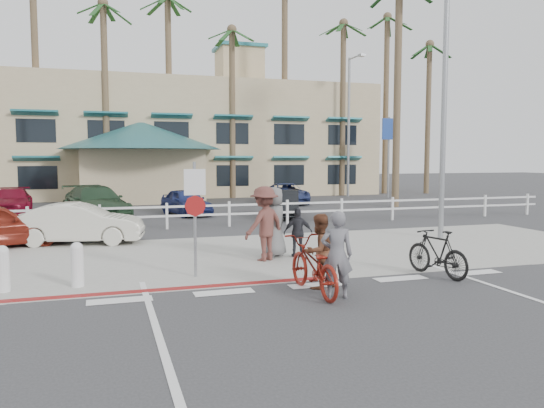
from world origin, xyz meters
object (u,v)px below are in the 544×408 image
object	(u,v)px
bike_red	(313,266)
bike_black	(437,253)
car_white_sedan	(79,224)
sign_post	(195,213)

from	to	relation	value
bike_red	bike_black	world-z (taller)	bike_red
bike_black	car_white_sedan	world-z (taller)	car_white_sedan
bike_red	car_white_sedan	xyz separation A→B (m)	(-4.66, 7.90, 0.08)
bike_red	bike_black	bearing A→B (deg)	-171.92
sign_post	bike_black	bearing A→B (deg)	-17.01
bike_black	car_white_sedan	size ratio (longest dim) A/B	0.46
car_white_sedan	sign_post	bearing A→B (deg)	-144.33
bike_red	bike_black	distance (m)	3.32
bike_red	bike_black	xyz separation A→B (m)	(3.27, 0.58, -0.02)
bike_red	sign_post	bearing A→B (deg)	-50.12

